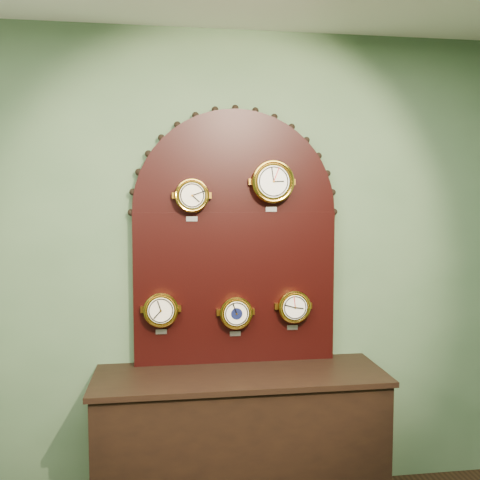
{
  "coord_description": "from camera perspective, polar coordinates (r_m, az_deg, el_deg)",
  "views": [
    {
      "loc": [
        -0.4,
        -0.6,
        1.8
      ],
      "look_at": [
        0.0,
        2.25,
        1.58
      ],
      "focal_mm": 38.95,
      "sensor_mm": 36.0,
      "label": 1
    }
  ],
  "objects": [
    {
      "name": "wall_back",
      "position": [
        3.16,
        -0.63,
        -2.91
      ],
      "size": [
        4.0,
        0.0,
        4.0
      ],
      "primitive_type": "plane",
      "rotation": [
        1.57,
        0.0,
        0.0
      ],
      "color": "#4B6847",
      "rests_on": "ground"
    },
    {
      "name": "shop_counter",
      "position": [
        3.19,
        0.05,
        -21.69
      ],
      "size": [
        1.6,
        0.5,
        0.8
      ],
      "primitive_type": "cube",
      "color": "black",
      "rests_on": "ground_plane"
    },
    {
      "name": "display_board",
      "position": [
        3.08,
        -0.51,
        1.13
      ],
      "size": [
        1.26,
        0.06,
        1.53
      ],
      "color": "black",
      "rests_on": "shop_counter"
    },
    {
      "name": "roman_clock",
      "position": [
        2.99,
        -5.29,
        4.87
      ],
      "size": [
        0.19,
        0.08,
        0.25
      ],
      "color": "gold",
      "rests_on": "display_board"
    },
    {
      "name": "arabic_clock",
      "position": [
        3.05,
        3.58,
        6.38
      ],
      "size": [
        0.25,
        0.08,
        0.3
      ],
      "color": "gold",
      "rests_on": "display_board"
    },
    {
      "name": "hygrometer",
      "position": [
        3.05,
        -8.66,
        -7.55
      ],
      "size": [
        0.2,
        0.08,
        0.25
      ],
      "color": "gold",
      "rests_on": "display_board"
    },
    {
      "name": "barometer",
      "position": [
        3.09,
        -0.45,
        -7.96
      ],
      "size": [
        0.19,
        0.08,
        0.25
      ],
      "color": "gold",
      "rests_on": "display_board"
    },
    {
      "name": "tide_clock",
      "position": [
        3.14,
        5.91,
        -7.25
      ],
      "size": [
        0.2,
        0.08,
        0.25
      ],
      "color": "gold",
      "rests_on": "display_board"
    }
  ]
}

